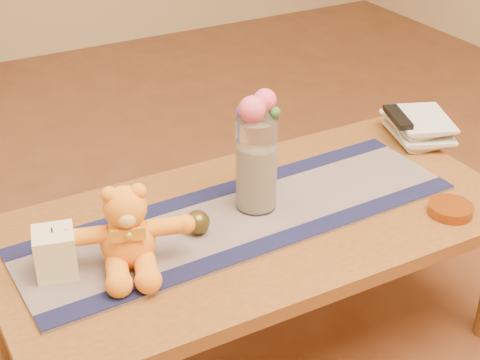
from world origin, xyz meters
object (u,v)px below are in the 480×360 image
pillar_candle (55,252)px  tv_remote (398,117)px  amber_dish (450,209)px  book_bottom (394,137)px  teddy_bear (127,227)px  glass_vase (256,164)px  bronze_ball (198,222)px

pillar_candle → tv_remote: pillar_candle is taller
amber_dish → pillar_candle: bearing=166.3°
pillar_candle → book_bottom: size_ratio=0.51×
amber_dish → book_bottom: bearing=70.1°
teddy_bear → glass_vase: 0.40m
glass_vase → book_bottom: size_ratio=1.17×
tv_remote → amber_dish: size_ratio=1.33×
pillar_candle → glass_vase: glass_vase is taller
glass_vase → tv_remote: 0.61m
glass_vase → bronze_ball: glass_vase is taller
tv_remote → amber_dish: tv_remote is taller
teddy_bear → book_bottom: (0.99, 0.22, -0.10)m
teddy_bear → pillar_candle: size_ratio=2.65×
teddy_bear → amber_dish: (0.84, -0.20, -0.10)m
glass_vase → tv_remote: (0.59, 0.14, -0.05)m
teddy_bear → bronze_ball: (0.20, 0.03, -0.07)m
teddy_bear → bronze_ball: size_ratio=4.72×
bronze_ball → glass_vase: bearing=11.9°
pillar_candle → amber_dish: size_ratio=0.94×
glass_vase → amber_dish: size_ratio=2.16×
glass_vase → tv_remote: bearing=13.0°
teddy_bear → bronze_ball: bearing=26.2°
glass_vase → book_bottom: bearing=13.8°
teddy_bear → book_bottom: 1.02m
pillar_candle → tv_remote: bearing=8.3°
bronze_ball → amber_dish: bronze_ball is taller
glass_vase → amber_dish: glass_vase is taller
bronze_ball → book_bottom: size_ratio=0.28×
tv_remote → amber_dish: (-0.15, -0.41, -0.07)m
bronze_ball → amber_dish: size_ratio=0.53×
book_bottom → amber_dish: amber_dish is taller
teddy_bear → pillar_candle: (-0.16, 0.04, -0.04)m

